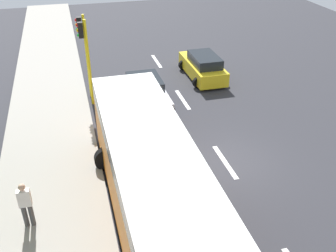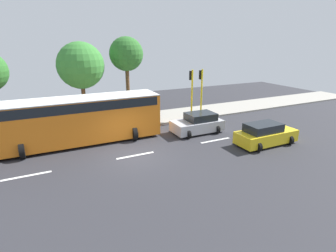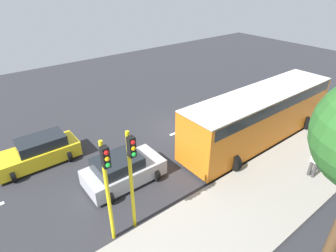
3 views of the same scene
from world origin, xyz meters
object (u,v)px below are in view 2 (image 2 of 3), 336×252
at_px(traffic_light_corner, 201,87).
at_px(city_bus, 78,117).
at_px(pedestrian_by_tree, 84,113).
at_px(street_tree_center, 81,66).
at_px(street_tree_north, 126,55).
at_px(traffic_light_midblock, 191,88).
at_px(car_yellow_cab, 265,135).
at_px(car_silver, 198,124).

bearing_deg(traffic_light_corner, city_bus, 96.43).
relative_size(pedestrian_by_tree, street_tree_center, 0.25).
bearing_deg(street_tree_north, traffic_light_midblock, -145.38).
bearing_deg(pedestrian_by_tree, car_yellow_cab, -133.02).
xyz_separation_m(traffic_light_midblock, street_tree_north, (5.61, 3.88, 2.61)).
xyz_separation_m(pedestrian_by_tree, street_tree_center, (2.36, -0.43, 3.66)).
height_order(city_bus, pedestrian_by_tree, city_bus).
bearing_deg(street_tree_center, car_silver, -137.97).
bearing_deg(city_bus, car_yellow_cab, -116.82).
distance_m(car_yellow_cab, city_bus, 12.73).
bearing_deg(street_tree_north, street_tree_center, 95.95).
relative_size(city_bus, street_tree_north, 1.53).
bearing_deg(street_tree_center, pedestrian_by_tree, 169.62).
bearing_deg(street_tree_north, city_bus, 140.32).
height_order(car_silver, street_tree_north, street_tree_north).
distance_m(pedestrian_by_tree, street_tree_center, 4.38).
bearing_deg(street_tree_north, car_silver, -161.12).
xyz_separation_m(city_bus, pedestrian_by_tree, (3.99, -0.92, -0.79)).
distance_m(car_silver, traffic_light_midblock, 3.69).
distance_m(street_tree_center, street_tree_north, 4.39).
height_order(traffic_light_corner, street_tree_center, street_tree_center).
xyz_separation_m(traffic_light_corner, street_tree_north, (5.61, 4.84, 2.61)).
height_order(car_yellow_cab, city_bus, city_bus).
height_order(car_yellow_cab, traffic_light_midblock, traffic_light_midblock).
xyz_separation_m(car_silver, street_tree_north, (8.39, 2.87, 4.83)).
bearing_deg(traffic_light_midblock, car_silver, 160.01).
relative_size(traffic_light_midblock, street_tree_center, 0.67).
bearing_deg(pedestrian_by_tree, city_bus, 167.04).
height_order(car_yellow_cab, pedestrian_by_tree, pedestrian_by_tree).
distance_m(traffic_light_corner, traffic_light_midblock, 0.96).
distance_m(pedestrian_by_tree, traffic_light_midblock, 9.23).
xyz_separation_m(traffic_light_corner, traffic_light_midblock, (0.00, 0.96, 0.00)).
bearing_deg(street_tree_north, traffic_light_corner, -139.24).
distance_m(car_silver, street_tree_center, 11.41).
bearing_deg(traffic_light_midblock, pedestrian_by_tree, 71.94).
relative_size(street_tree_center, street_tree_north, 0.94).
bearing_deg(city_bus, traffic_light_midblock, -82.92).
bearing_deg(city_bus, street_tree_north, -39.68).
xyz_separation_m(car_yellow_cab, traffic_light_midblock, (6.90, 1.81, 2.22)).
relative_size(car_yellow_cab, pedestrian_by_tree, 2.53).
distance_m(traffic_light_corner, street_tree_center, 10.64).
height_order(city_bus, traffic_light_corner, traffic_light_corner).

